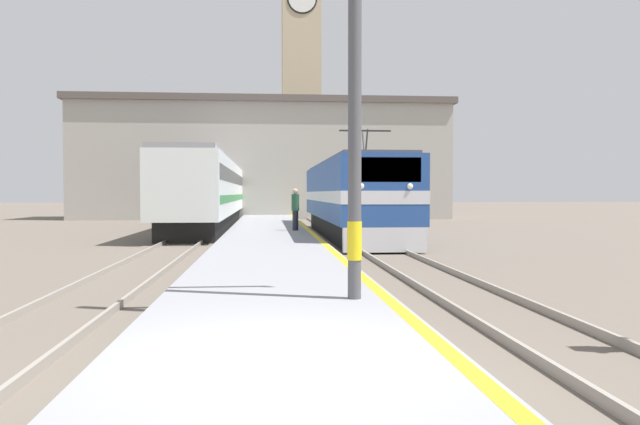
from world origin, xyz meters
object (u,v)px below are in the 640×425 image
Objects in this scene: locomotive_train at (350,198)px; clock_tower at (301,71)px; person_on_platform at (295,208)px; catenary_mast at (364,6)px; passenger_train at (226,192)px.

clock_tower reaches higher than locomotive_train.
locomotive_train is at bearing 21.75° from person_on_platform.
locomotive_train is 19.16m from catenary_mast.
clock_tower is (6.82, 13.18, 12.37)m from passenger_train.
locomotive_train is 0.32× the size of passenger_train.
catenary_mast is at bearing -97.12° from locomotive_train.
locomotive_train is 23.51m from passenger_train.
person_on_platform is 0.07× the size of clock_tower.
passenger_train is 19.32m from clock_tower.
catenary_mast is 4.77× the size of person_on_platform.
passenger_train is 6.16× the size of catenary_mast.
person_on_platform is 38.97m from clock_tower.
passenger_train reaches higher than person_on_platform.
clock_tower is at bearing 86.39° from person_on_platform.
person_on_platform is at bearing -93.61° from clock_tower.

